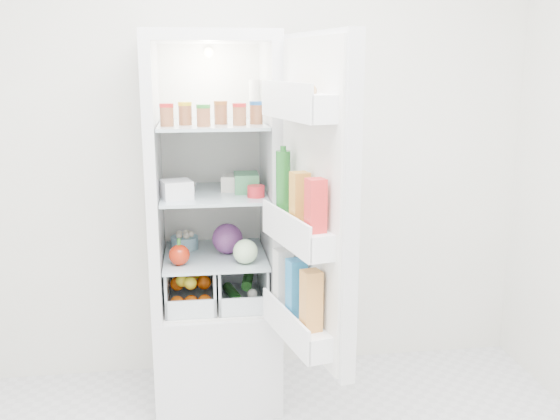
{
  "coord_description": "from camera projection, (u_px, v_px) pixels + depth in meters",
  "views": [
    {
      "loc": [
        -0.28,
        -1.75,
        1.65
      ],
      "look_at": [
        0.09,
        0.95,
        1.02
      ],
      "focal_mm": 40.0,
      "sensor_mm": 36.0,
      "label": 1
    }
  ],
  "objects": [
    {
      "name": "shelf_low",
      "position": [
        215.0,
        256.0,
        3.05
      ],
      "size": [
        0.49,
        0.53,
        0.01
      ],
      "primitive_type": "cube",
      "color": "#A9BDC6",
      "rests_on": "refrigerator"
    },
    {
      "name": "red_cabbage",
      "position": [
        227.0,
        239.0,
        3.05
      ],
      "size": [
        0.15,
        0.15,
        0.15
      ],
      "primitive_type": "sphere",
      "color": "#58205F",
      "rests_on": "shelf_low"
    },
    {
      "name": "mushroom_bowl",
      "position": [
        185.0,
        243.0,
        3.14
      ],
      "size": [
        0.18,
        0.18,
        0.06
      ],
      "primitive_type": "cylinder",
      "rotation": [
        0.0,
        0.0,
        -0.39
      ],
      "color": "#82AFC2",
      "rests_on": "shelf_low"
    },
    {
      "name": "tin_red",
      "position": [
        256.0,
        191.0,
        2.86
      ],
      "size": [
        0.11,
        0.11,
        0.05
      ],
      "primitive_type": "cylinder",
      "rotation": [
        0.0,
        0.0,
        -0.41
      ],
      "color": "red",
      "rests_on": "shelf_mid"
    },
    {
      "name": "bell_pepper",
      "position": [
        179.0,
        255.0,
        2.87
      ],
      "size": [
        0.1,
        0.1,
        0.1
      ],
      "primitive_type": "sphere",
      "color": "#B6220B",
      "rests_on": "shelf_low"
    },
    {
      "name": "condiment_jars",
      "position": [
        212.0,
        116.0,
        2.79
      ],
      "size": [
        0.46,
        0.16,
        0.08
      ],
      "color": "#B21919",
      "rests_on": "shelf_top"
    },
    {
      "name": "foil_tray",
      "position": [
        181.0,
        188.0,
        2.98
      ],
      "size": [
        0.15,
        0.12,
        0.03
      ],
      "primitive_type": "cube",
      "rotation": [
        0.0,
        0.0,
        -0.08
      ],
      "color": "silver",
      "rests_on": "shelf_mid"
    },
    {
      "name": "veg_pile",
      "position": [
        242.0,
        289.0,
        3.11
      ],
      "size": [
        0.16,
        0.3,
        0.1
      ],
      "color": "#1A4517",
      "rests_on": "refrigerator"
    },
    {
      "name": "tub_cream",
      "position": [
        236.0,
        183.0,
        3.01
      ],
      "size": [
        0.15,
        0.15,
        0.07
      ],
      "primitive_type": "cube",
      "rotation": [
        0.0,
        0.0,
        -0.24
      ],
      "color": "silver",
      "rests_on": "shelf_mid"
    },
    {
      "name": "tub_white",
      "position": [
        177.0,
        189.0,
        2.83
      ],
      "size": [
        0.16,
        0.16,
        0.08
      ],
      "primitive_type": "cube",
      "rotation": [
        0.0,
        0.0,
        0.25
      ],
      "color": "silver",
      "rests_on": "shelf_mid"
    },
    {
      "name": "shelf_mid",
      "position": [
        214.0,
        194.0,
        2.98
      ],
      "size": [
        0.49,
        0.53,
        0.02
      ],
      "primitive_type": "cube",
      "color": "#A9BDC6",
      "rests_on": "refrigerator"
    },
    {
      "name": "fridge_door",
      "position": [
        311.0,
        209.0,
        2.47
      ],
      "size": [
        0.29,
        0.6,
        1.3
      ],
      "rotation": [
        0.0,
        0.0,
        1.8
      ],
      "color": "silver",
      "rests_on": "refrigerator"
    },
    {
      "name": "crisper_right",
      "position": [
        240.0,
        280.0,
        3.1
      ],
      "size": [
        0.23,
        0.46,
        0.22
      ],
      "primitive_type": null,
      "color": "silver",
      "rests_on": "refrigerator"
    },
    {
      "name": "tub_green",
      "position": [
        246.0,
        183.0,
        2.98
      ],
      "size": [
        0.12,
        0.16,
        0.09
      ],
      "primitive_type": "cube",
      "rotation": [
        0.0,
        0.0,
        -0.03
      ],
      "color": "#3D8753",
      "rests_on": "shelf_mid"
    },
    {
      "name": "crisper_left",
      "position": [
        191.0,
        282.0,
        3.06
      ],
      "size": [
        0.23,
        0.46,
        0.22
      ],
      "primitive_type": null,
      "color": "silver",
      "rests_on": "refrigerator"
    },
    {
      "name": "citrus_pile",
      "position": [
        191.0,
        289.0,
        3.01
      ],
      "size": [
        0.2,
        0.24,
        0.16
      ],
      "color": "#EA560C",
      "rests_on": "refrigerator"
    },
    {
      "name": "room_walls",
      "position": [
        295.0,
        87.0,
        1.74
      ],
      "size": [
        3.02,
        3.02,
        2.61
      ],
      "color": "silver",
      "rests_on": "ground"
    },
    {
      "name": "shelf_top",
      "position": [
        212.0,
        124.0,
        2.9
      ],
      "size": [
        0.49,
        0.53,
        0.02
      ],
      "primitive_type": "cube",
      "color": "#A9BDC6",
      "rests_on": "refrigerator"
    },
    {
      "name": "salad_bag",
      "position": [
        245.0,
        252.0,
        2.9
      ],
      "size": [
        0.12,
        0.12,
        0.12
      ],
      "primitive_type": "sphere",
      "color": "#BDE1A9",
      "rests_on": "shelf_low"
    },
    {
      "name": "refrigerator",
      "position": [
        215.0,
        266.0,
        3.13
      ],
      "size": [
        0.6,
        0.6,
        1.8
      ],
      "color": "silver",
      "rests_on": "ground"
    },
    {
      "name": "squeeze_bottle",
      "position": [
        255.0,
        100.0,
        3.02
      ],
      "size": [
        0.07,
        0.07,
        0.19
      ],
      "primitive_type": "cylinder",
      "rotation": [
        0.0,
        0.0,
        0.18
      ],
      "color": "silver",
      "rests_on": "shelf_top"
    }
  ]
}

